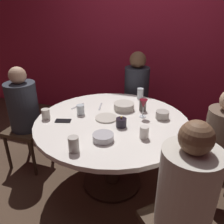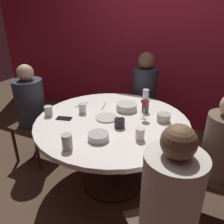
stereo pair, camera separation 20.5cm
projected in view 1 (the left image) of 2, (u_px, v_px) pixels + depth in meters
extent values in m
plane|color=#4C3828|center=(112.00, 182.00, 2.39)|extent=(8.00, 8.00, 0.00)
cube|color=maroon|center=(149.00, 37.00, 3.21)|extent=(6.00, 0.10, 2.60)
cylinder|color=white|center=(112.00, 122.00, 2.09)|extent=(1.41, 1.41, 0.04)
cylinder|color=#332319|center=(112.00, 154.00, 2.25)|extent=(0.14, 0.14, 0.70)
cylinder|color=#2D2116|center=(112.00, 180.00, 2.39)|extent=(0.60, 0.60, 0.03)
cube|color=#3F2D1E|center=(27.00, 129.00, 2.50)|extent=(0.40, 0.40, 0.04)
cylinder|color=#2D333D|center=(23.00, 106.00, 2.38)|extent=(0.31, 0.31, 0.52)
sphere|color=tan|center=(17.00, 75.00, 2.24)|extent=(0.17, 0.17, 0.17)
cylinder|color=#332319|center=(8.00, 152.00, 2.51)|extent=(0.04, 0.04, 0.43)
cylinder|color=#332319|center=(34.00, 159.00, 2.41)|extent=(0.04, 0.04, 0.43)
cylinder|color=#332319|center=(28.00, 137.00, 2.80)|extent=(0.04, 0.04, 0.43)
cylinder|color=#332319|center=(51.00, 142.00, 2.70)|extent=(0.04, 0.04, 0.43)
cube|color=#3F2D1E|center=(136.00, 108.00, 3.02)|extent=(0.40, 0.40, 0.04)
cylinder|color=#2D333D|center=(136.00, 88.00, 2.90)|extent=(0.31, 0.31, 0.53)
sphere|color=brown|center=(138.00, 60.00, 2.75)|extent=(0.21, 0.21, 0.21)
cylinder|color=#332319|center=(126.00, 117.00, 3.32)|extent=(0.04, 0.04, 0.43)
cylinder|color=#332319|center=(119.00, 127.00, 3.03)|extent=(0.04, 0.04, 0.43)
cylinder|color=#332319|center=(149.00, 120.00, 3.22)|extent=(0.04, 0.04, 0.43)
cylinder|color=#332319|center=(144.00, 132.00, 2.93)|extent=(0.04, 0.04, 0.43)
cube|color=#3F2D1E|center=(216.00, 166.00, 1.92)|extent=(0.40, 0.40, 0.04)
cylinder|color=brown|center=(223.00, 139.00, 1.81)|extent=(0.30, 0.30, 0.50)
cylinder|color=#332319|center=(192.00, 171.00, 2.22)|extent=(0.04, 0.04, 0.43)
cylinder|color=#332319|center=(191.00, 196.00, 1.93)|extent=(0.04, 0.04, 0.43)
cylinder|color=beige|center=(187.00, 190.00, 1.28)|extent=(0.47, 0.47, 0.53)
sphere|color=brown|center=(196.00, 138.00, 1.14)|extent=(0.18, 0.18, 0.18)
cylinder|color=#332319|center=(178.00, 220.00, 1.71)|extent=(0.04, 0.04, 0.43)
cylinder|color=black|center=(121.00, 123.00, 1.95)|extent=(0.09, 0.09, 0.08)
sphere|color=#F9D159|center=(121.00, 117.00, 1.93)|extent=(0.02, 0.02, 0.02)
cylinder|color=silver|center=(143.00, 116.00, 2.14)|extent=(0.06, 0.06, 0.01)
cylinder|color=silver|center=(143.00, 112.00, 2.12)|extent=(0.01, 0.01, 0.09)
cone|color=maroon|center=(143.00, 104.00, 2.08)|extent=(0.08, 0.08, 0.08)
cylinder|color=beige|center=(106.00, 118.00, 2.10)|extent=(0.21, 0.21, 0.01)
cube|color=black|center=(63.00, 121.00, 2.06)|extent=(0.15, 0.11, 0.01)
cylinder|color=#B7B7BC|center=(103.00, 137.00, 1.76)|extent=(0.17, 0.17, 0.05)
cylinder|color=beige|center=(124.00, 106.00, 2.28)|extent=(0.21, 0.21, 0.07)
cylinder|color=#B2ADA3|center=(162.00, 115.00, 2.10)|extent=(0.12, 0.12, 0.07)
cylinder|color=silver|center=(140.00, 93.00, 2.55)|extent=(0.07, 0.07, 0.12)
cylinder|color=silver|center=(81.00, 110.00, 2.17)|extent=(0.07, 0.07, 0.10)
cylinder|color=#B2ADA3|center=(74.00, 144.00, 1.61)|extent=(0.08, 0.08, 0.12)
cylinder|color=beige|center=(46.00, 114.00, 2.09)|extent=(0.08, 0.08, 0.09)
cylinder|color=silver|center=(144.00, 132.00, 1.78)|extent=(0.07, 0.07, 0.10)
cylinder|color=#4C4742|center=(143.00, 105.00, 2.25)|extent=(0.07, 0.07, 0.12)
cube|color=#B7B7BC|center=(100.00, 106.00, 2.36)|extent=(0.06, 0.18, 0.01)
cube|color=#B7B7BC|center=(78.00, 106.00, 2.36)|extent=(0.06, 0.18, 0.01)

